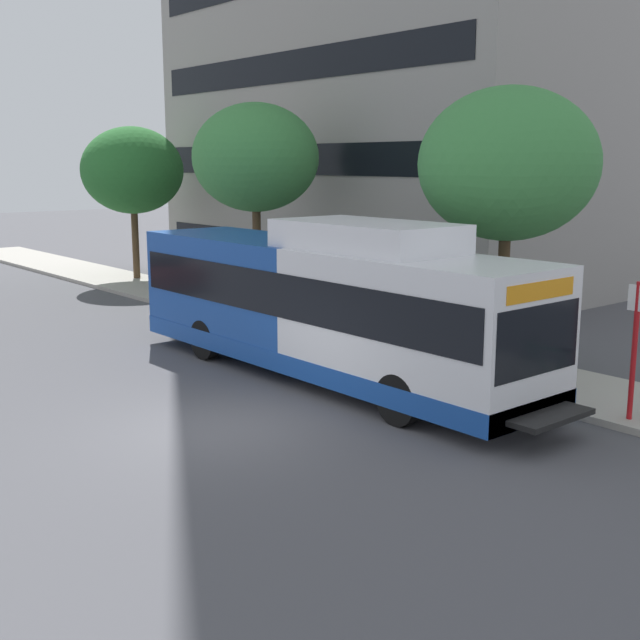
{
  "coord_description": "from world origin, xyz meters",
  "views": [
    {
      "loc": [
        -7.83,
        -12.16,
        4.88
      ],
      "look_at": [
        2.9,
        0.64,
        1.6
      ],
      "focal_mm": 45.34,
      "sensor_mm": 36.0,
      "label": 1
    }
  ],
  "objects_px": {
    "transit_bus": "(324,305)",
    "street_tree_mid_block": "(256,158)",
    "bus_stop_sign_pole": "(635,340)",
    "street_tree_near_stop": "(508,165)",
    "street_tree_far_block": "(132,171)"
  },
  "relations": [
    {
      "from": "transit_bus",
      "to": "street_tree_mid_block",
      "type": "relative_size",
      "value": 1.85
    },
    {
      "from": "transit_bus",
      "to": "bus_stop_sign_pole",
      "type": "xyz_separation_m",
      "value": [
        2.13,
        -6.33,
        -0.05
      ]
    },
    {
      "from": "bus_stop_sign_pole",
      "to": "street_tree_mid_block",
      "type": "bearing_deg",
      "value": 83.15
    },
    {
      "from": "bus_stop_sign_pole",
      "to": "street_tree_near_stop",
      "type": "bearing_deg",
      "value": 67.5
    },
    {
      "from": "street_tree_near_stop",
      "to": "street_tree_mid_block",
      "type": "relative_size",
      "value": 0.98
    },
    {
      "from": "transit_bus",
      "to": "street_tree_mid_block",
      "type": "bearing_deg",
      "value": 64.24
    },
    {
      "from": "street_tree_mid_block",
      "to": "bus_stop_sign_pole",
      "type": "bearing_deg",
      "value": -96.85
    },
    {
      "from": "transit_bus",
      "to": "street_tree_mid_block",
      "type": "xyz_separation_m",
      "value": [
        3.85,
        7.99,
        3.3
      ]
    },
    {
      "from": "street_tree_near_stop",
      "to": "street_tree_far_block",
      "type": "height_order",
      "value": "street_tree_near_stop"
    },
    {
      "from": "street_tree_mid_block",
      "to": "street_tree_far_block",
      "type": "bearing_deg",
      "value": 89.64
    },
    {
      "from": "bus_stop_sign_pole",
      "to": "street_tree_mid_block",
      "type": "relative_size",
      "value": 0.39
    },
    {
      "from": "street_tree_far_block",
      "to": "street_tree_near_stop",
      "type": "bearing_deg",
      "value": -89.84
    },
    {
      "from": "bus_stop_sign_pole",
      "to": "street_tree_mid_block",
      "type": "xyz_separation_m",
      "value": [
        1.72,
        14.32,
        3.35
      ]
    },
    {
      "from": "street_tree_mid_block",
      "to": "street_tree_far_block",
      "type": "height_order",
      "value": "street_tree_mid_block"
    },
    {
      "from": "transit_bus",
      "to": "bus_stop_sign_pole",
      "type": "relative_size",
      "value": 4.71
    }
  ]
}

